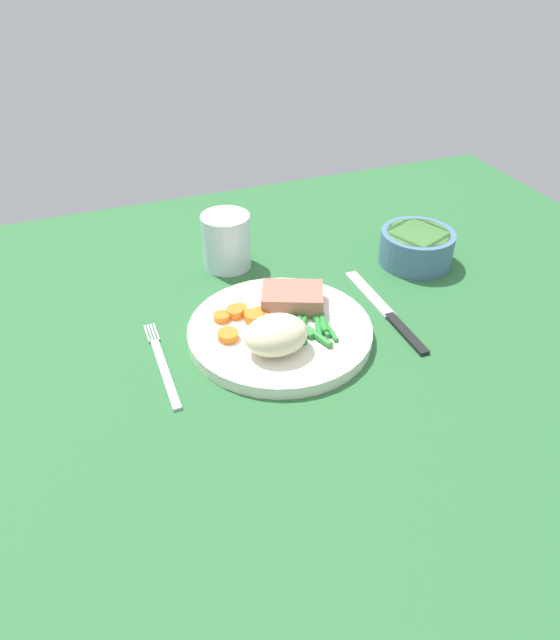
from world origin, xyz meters
TOP-DOWN VIEW (x-y plane):
  - dining_table at (0.00, 0.00)cm, footprint 120.00×90.00cm
  - dinner_plate at (-2.21, -1.37)cm, footprint 23.41×23.41cm
  - meat_portion at (0.95, 2.32)cm, footprint 9.55×8.36cm
  - mashed_potatoes at (-4.32, -5.58)cm, footprint 7.70×6.21cm
  - carrot_slices at (-6.52, 1.35)cm, footprint 7.61×7.25cm
  - green_beans at (1.68, -2.78)cm, footprint 5.86×10.12cm
  - fork at (-17.46, -1.63)cm, footprint 1.44×16.60cm
  - knife at (13.03, -1.65)cm, footprint 1.70×20.50cm
  - water_glass at (-3.25, 18.21)cm, footprint 7.24×7.24cm
  - salad_bowl at (23.86, 8.84)cm, footprint 11.04×11.04cm

SIDE VIEW (x-z plane):
  - dining_table at x=0.00cm, z-range 0.00..2.00cm
  - knife at x=13.03cm, z-range 1.88..2.52cm
  - fork at x=-17.46cm, z-range 2.00..2.40cm
  - dinner_plate at x=-2.21cm, z-range 2.00..3.60cm
  - green_beans at x=1.68cm, z-range 3.55..4.42cm
  - carrot_slices at x=-6.52cm, z-range 3.52..4.71cm
  - meat_portion at x=0.95cm, z-range 3.60..6.11cm
  - salad_bowl at x=23.86cm, z-range 2.33..7.43cm
  - water_glass at x=-3.25cm, z-range 1.37..9.65cm
  - mashed_potatoes at x=-4.32cm, z-range 3.60..8.09cm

